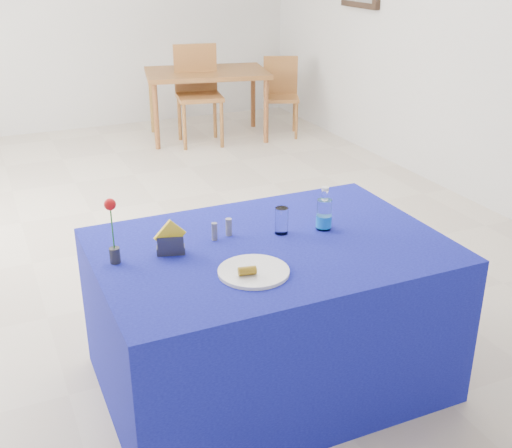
{
  "coord_description": "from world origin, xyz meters",
  "views": [
    {
      "loc": [
        -1.31,
        -4.26,
        2.03
      ],
      "look_at": [
        -0.27,
        -1.94,
        0.92
      ],
      "focal_mm": 45.0,
      "sensor_mm": 36.0,
      "label": 1
    }
  ],
  "objects_px": {
    "plate": "(254,271)",
    "water_bottle": "(324,215)",
    "chair_bg_right": "(281,90)",
    "blue_table": "(270,315)",
    "chair_bg_left": "(198,87)",
    "oak_table": "(207,78)"
  },
  "relations": [
    {
      "from": "plate",
      "to": "water_bottle",
      "type": "relative_size",
      "value": 1.41
    },
    {
      "from": "plate",
      "to": "chair_bg_right",
      "type": "bearing_deg",
      "value": 62.51
    },
    {
      "from": "blue_table",
      "to": "chair_bg_right",
      "type": "xyz_separation_m",
      "value": [
        2.1,
        4.16,
        0.12
      ]
    },
    {
      "from": "plate",
      "to": "blue_table",
      "type": "bearing_deg",
      "value": 50.92
    },
    {
      "from": "plate",
      "to": "chair_bg_right",
      "type": "height_order",
      "value": "chair_bg_right"
    },
    {
      "from": "blue_table",
      "to": "chair_bg_left",
      "type": "distance_m",
      "value": 4.38
    },
    {
      "from": "blue_table",
      "to": "chair_bg_left",
      "type": "bearing_deg",
      "value": 75.15
    },
    {
      "from": "plate",
      "to": "water_bottle",
      "type": "bearing_deg",
      "value": 29.66
    },
    {
      "from": "plate",
      "to": "blue_table",
      "type": "height_order",
      "value": "plate"
    },
    {
      "from": "plate",
      "to": "chair_bg_right",
      "type": "xyz_separation_m",
      "value": [
        2.28,
        4.39,
        -0.26
      ]
    },
    {
      "from": "chair_bg_left",
      "to": "blue_table",
      "type": "bearing_deg",
      "value": -94.63
    },
    {
      "from": "chair_bg_right",
      "to": "water_bottle",
      "type": "bearing_deg",
      "value": -90.45
    },
    {
      "from": "water_bottle",
      "to": "oak_table",
      "type": "height_order",
      "value": "water_bottle"
    },
    {
      "from": "plate",
      "to": "chair_bg_left",
      "type": "bearing_deg",
      "value": 73.65
    },
    {
      "from": "oak_table",
      "to": "plate",
      "type": "bearing_deg",
      "value": -107.65
    },
    {
      "from": "water_bottle",
      "to": "oak_table",
      "type": "distance_m",
      "value": 4.4
    },
    {
      "from": "oak_table",
      "to": "chair_bg_left",
      "type": "xyz_separation_m",
      "value": [
        -0.15,
        -0.12,
        -0.07
      ]
    },
    {
      "from": "water_bottle",
      "to": "chair_bg_left",
      "type": "relative_size",
      "value": 0.2
    },
    {
      "from": "oak_table",
      "to": "chair_bg_left",
      "type": "distance_m",
      "value": 0.2
    },
    {
      "from": "chair_bg_right",
      "to": "oak_table",
      "type": "bearing_deg",
      "value": -170.19
    },
    {
      "from": "water_bottle",
      "to": "chair_bg_left",
      "type": "bearing_deg",
      "value": 79.02
    },
    {
      "from": "water_bottle",
      "to": "blue_table",
      "type": "bearing_deg",
      "value": -170.17
    }
  ]
}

